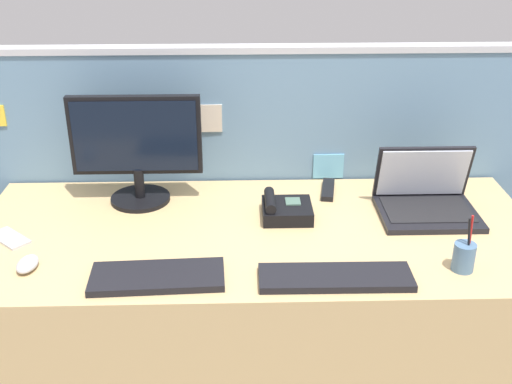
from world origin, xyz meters
name	(u,v)px	position (x,y,z in m)	size (l,w,h in m)	color
desk	(256,322)	(0.00, 0.00, 0.37)	(1.90, 0.82, 0.75)	tan
cubicle_divider	(253,201)	(0.00, 0.45, 0.64)	(2.35, 0.07, 1.27)	#6084A3
desktop_monitor	(136,145)	(-0.42, 0.25, 0.96)	(0.46, 0.22, 0.39)	black
laptop	(426,198)	(0.60, 0.13, 0.80)	(0.34, 0.27, 0.23)	black
desk_phone	(285,209)	(0.10, 0.10, 0.78)	(0.17, 0.16, 0.08)	black
keyboard_main	(336,277)	(0.22, -0.31, 0.76)	(0.45, 0.14, 0.02)	black
keyboard_spare	(157,277)	(-0.30, -0.29, 0.76)	(0.39, 0.16, 0.02)	black
computer_mouse_right_hand	(27,264)	(-0.69, -0.21, 0.76)	(0.06, 0.10, 0.03)	#B2B5BC
pen_cup	(464,256)	(0.61, -0.26, 0.79)	(0.07, 0.07, 0.18)	#4C7093
cell_phone_silver_slab	(10,238)	(-0.81, -0.03, 0.75)	(0.07, 0.15, 0.01)	#B7BAC1
tv_remote	(328,190)	(0.28, 0.29, 0.76)	(0.04, 0.17, 0.02)	black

